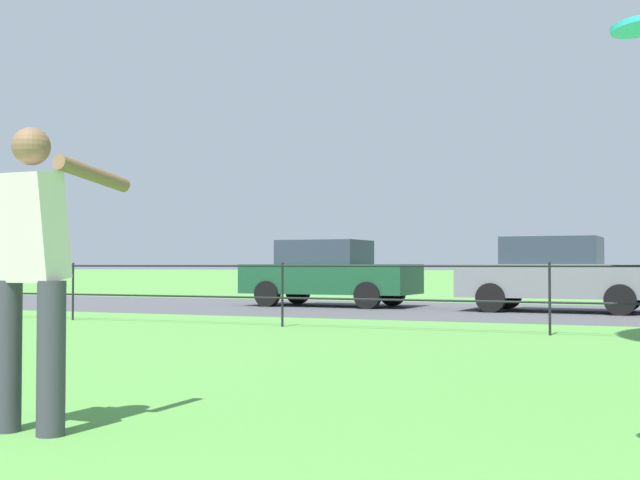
{
  "coord_description": "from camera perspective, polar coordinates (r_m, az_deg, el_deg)",
  "views": [
    {
      "loc": [
        1.67,
        1.25,
        0.97
      ],
      "look_at": [
        -1.7,
        9.11,
        1.22
      ],
      "focal_mm": 47.47,
      "sensor_mm": 36.0,
      "label": 1
    }
  ],
  "objects": [
    {
      "name": "car_grey_far_left",
      "position": [
        18.04,
        15.74,
        -2.22
      ],
      "size": [
        4.04,
        1.88,
        1.54
      ],
      "color": "slate",
      "rests_on": "ground"
    },
    {
      "name": "car_dark_green_far_right",
      "position": [
        19.74,
        0.62,
        -2.23
      ],
      "size": [
        4.04,
        1.88,
        1.54
      ],
      "color": "#194C2D",
      "rests_on": "ground"
    },
    {
      "name": "person_thrower",
      "position": [
        5.15,
        -18.87,
        -1.74
      ],
      "size": [
        0.52,
        0.77,
        1.76
      ],
      "color": "#383842",
      "rests_on": "ground"
    },
    {
      "name": "street_strip",
      "position": [
        17.71,
        17.8,
        -4.72
      ],
      "size": [
        80.0,
        7.02,
        0.01
      ],
      "primitive_type": "cube",
      "color": "#4C4C51",
      "rests_on": "ground"
    },
    {
      "name": "park_fence",
      "position": [
        12.04,
        15.22,
        -3.04
      ],
      "size": [
        32.61,
        0.04,
        1.0
      ],
      "color": "black",
      "rests_on": "ground"
    }
  ]
}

